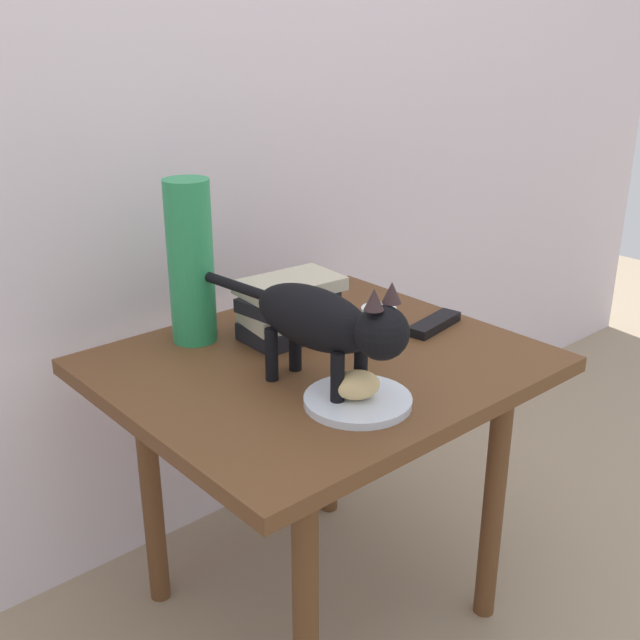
# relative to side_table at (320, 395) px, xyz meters

# --- Properties ---
(ground_plane) EXTENTS (6.00, 6.00, 0.00)m
(ground_plane) POSITION_rel_side_table_xyz_m (0.00, 0.00, -0.52)
(ground_plane) COLOR gray
(back_panel) EXTENTS (4.00, 0.04, 2.20)m
(back_panel) POSITION_rel_side_table_xyz_m (0.00, 0.46, 0.58)
(back_panel) COLOR silver
(back_panel) RESTS_ON ground
(side_table) EXTENTS (0.79, 0.68, 0.60)m
(side_table) POSITION_rel_side_table_xyz_m (0.00, 0.00, 0.00)
(side_table) COLOR brown
(side_table) RESTS_ON ground
(plate) EXTENTS (0.19, 0.19, 0.01)m
(plate) POSITION_rel_side_table_xyz_m (-0.08, -0.19, 0.09)
(plate) COLOR silver
(plate) RESTS_ON side_table
(bread_roll) EXTENTS (0.10, 0.09, 0.05)m
(bread_roll) POSITION_rel_side_table_xyz_m (-0.08, -0.19, 0.12)
(bread_roll) COLOR #E0BC7A
(bread_roll) RESTS_ON plate
(cat) EXTENTS (0.12, 0.48, 0.23)m
(cat) POSITION_rel_side_table_xyz_m (-0.09, -0.11, 0.21)
(cat) COLOR black
(cat) RESTS_ON side_table
(book_stack) EXTENTS (0.22, 0.16, 0.12)m
(book_stack) POSITION_rel_side_table_xyz_m (0.03, 0.13, 0.14)
(book_stack) COLOR black
(book_stack) RESTS_ON side_table
(green_vase) EXTENTS (0.09, 0.09, 0.33)m
(green_vase) POSITION_rel_side_table_xyz_m (-0.13, 0.24, 0.24)
(green_vase) COLOR #288C51
(green_vase) RESTS_ON side_table
(candle_jar) EXTENTS (0.07, 0.07, 0.08)m
(candle_jar) POSITION_rel_side_table_xyz_m (0.12, -0.04, 0.12)
(candle_jar) COLOR silver
(candle_jar) RESTS_ON side_table
(tv_remote) EXTENTS (0.16, 0.07, 0.02)m
(tv_remote) POSITION_rel_side_table_xyz_m (0.29, -0.04, 0.09)
(tv_remote) COLOR black
(tv_remote) RESTS_ON side_table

